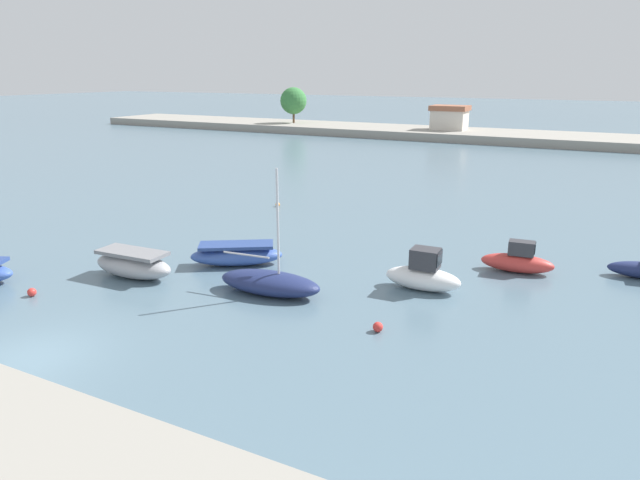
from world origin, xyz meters
The scene contains 10 objects.
ground_plane centered at (0.00, 0.00, 0.00)m, with size 400.00×400.00×0.00m, color slate.
moored_boat_1 centered at (-2.76, 7.26, 0.60)m, with size 4.14×1.79×1.25m.
moored_boat_2 centered at (0.39, 10.86, 0.51)m, with size 4.55×3.66×1.07m.
moored_boat_3 centered at (3.85, 8.39, 0.50)m, with size 4.68×2.17×5.37m.
moored_boat_4 centered at (9.42, 11.85, 0.67)m, with size 3.32×1.39×1.84m.
moored_boat_5 centered at (12.64, 16.09, 0.54)m, with size 3.37×1.40×1.51m.
mooring_buoy_0 centered at (-4.81, 3.54, 0.18)m, with size 0.36×0.36×0.36m, color red.
mooring_buoy_1 centered at (-4.40, 22.41, 0.15)m, with size 0.31×0.31×0.31m, color orange.
mooring_buoy_2 centered at (9.28, 7.07, 0.18)m, with size 0.37×0.37×0.37m, color red.
distant_shoreline centered at (4.03, 70.38, 1.32)m, with size 130.81×11.88×8.05m.
Camera 1 is at (16.17, -10.64, 9.02)m, focal length 32.14 mm.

